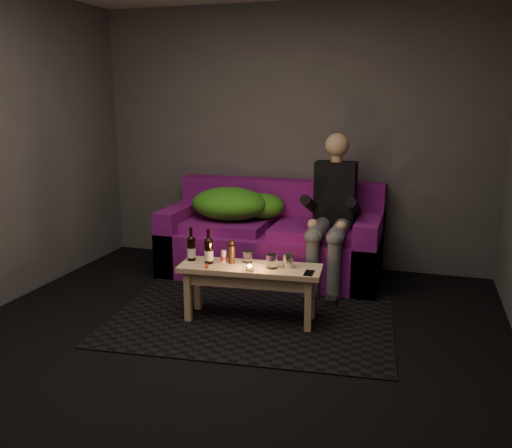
% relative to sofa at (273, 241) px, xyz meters
% --- Properties ---
extents(floor, '(4.50, 4.50, 0.00)m').
position_rel_sofa_xyz_m(floor, '(0.07, -1.82, -0.32)').
color(floor, black).
rests_on(floor, ground).
extents(room, '(4.50, 4.50, 4.50)m').
position_rel_sofa_xyz_m(room, '(0.07, -1.35, 1.32)').
color(room, silver).
rests_on(room, ground).
extents(rug, '(2.29, 1.76, 0.01)m').
position_rel_sofa_xyz_m(rug, '(0.15, -1.13, -0.32)').
color(rug, black).
rests_on(rug, floor).
extents(sofa, '(2.07, 0.93, 0.89)m').
position_rel_sofa_xyz_m(sofa, '(0.00, 0.00, 0.00)').
color(sofa, '#6A0E69').
rests_on(sofa, floor).
extents(green_blanket, '(0.91, 0.62, 0.31)m').
position_rel_sofa_xyz_m(green_blanket, '(-0.38, -0.01, 0.35)').
color(green_blanket, '#297815').
rests_on(green_blanket, sofa).
extents(person, '(0.37, 0.86, 1.38)m').
position_rel_sofa_xyz_m(person, '(0.60, -0.17, 0.39)').
color(person, black).
rests_on(person, sofa).
extents(coffee_table, '(1.11, 0.44, 0.44)m').
position_rel_sofa_xyz_m(coffee_table, '(0.15, -1.18, 0.04)').
color(coffee_table, tan).
rests_on(coffee_table, rug).
extents(beer_bottle_a, '(0.07, 0.07, 0.26)m').
position_rel_sofa_xyz_m(beer_bottle_a, '(-0.34, -1.18, 0.22)').
color(beer_bottle_a, black).
rests_on(beer_bottle_a, coffee_table).
extents(beer_bottle_b, '(0.07, 0.07, 0.27)m').
position_rel_sofa_xyz_m(beer_bottle_b, '(-0.18, -1.21, 0.22)').
color(beer_bottle_b, black).
rests_on(beer_bottle_b, coffee_table).
extents(salt_shaker, '(0.05, 0.05, 0.09)m').
position_rel_sofa_xyz_m(salt_shaker, '(-0.08, -1.15, 0.17)').
color(salt_shaker, silver).
rests_on(salt_shaker, coffee_table).
extents(pepper_mill, '(0.05, 0.05, 0.14)m').
position_rel_sofa_xyz_m(pepper_mill, '(-0.01, -1.16, 0.19)').
color(pepper_mill, black).
rests_on(pepper_mill, coffee_table).
extents(tumbler_back, '(0.08, 0.08, 0.09)m').
position_rel_sofa_xyz_m(tumbler_back, '(0.10, -1.10, 0.16)').
color(tumbler_back, white).
rests_on(tumbler_back, coffee_table).
extents(tealight, '(0.06, 0.06, 0.04)m').
position_rel_sofa_xyz_m(tealight, '(0.18, -1.29, 0.14)').
color(tealight, white).
rests_on(tealight, coffee_table).
extents(tumbler_front, '(0.09, 0.09, 0.10)m').
position_rel_sofa_xyz_m(tumbler_front, '(0.32, -1.19, 0.17)').
color(tumbler_front, white).
rests_on(tumbler_front, coffee_table).
extents(steel_cup, '(0.10, 0.10, 0.11)m').
position_rel_sofa_xyz_m(steel_cup, '(0.43, -1.14, 0.17)').
color(steel_cup, silver).
rests_on(steel_cup, coffee_table).
extents(smartphone, '(0.07, 0.13, 0.01)m').
position_rel_sofa_xyz_m(smartphone, '(0.61, -1.23, 0.12)').
color(smartphone, black).
rests_on(smartphone, coffee_table).
extents(red_lighter, '(0.05, 0.08, 0.01)m').
position_rel_sofa_xyz_m(red_lighter, '(-0.16, -1.30, 0.13)').
color(red_lighter, red).
rests_on(red_lighter, coffee_table).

